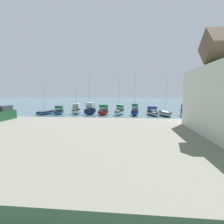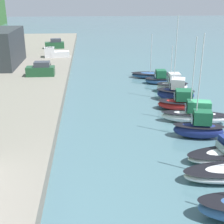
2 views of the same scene
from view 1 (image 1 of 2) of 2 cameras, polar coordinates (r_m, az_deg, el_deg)
The scene contains 14 objects.
ground_plane at distance 44.00m, azimuth 3.45°, elevation -0.75°, with size 320.00×320.00×0.00m, color #476B75.
quay_promenade at distance 17.65m, azimuth 0.26°, elevation -9.18°, with size 139.30×22.89×1.25m.
moored_boat_0 at distance 44.05m, azimuth 22.96°, elevation 0.13°, with size 3.62×7.94×6.55m.
moored_boat_1 at distance 43.58m, azimuth 16.93°, elevation -0.28°, with size 2.82×8.52×9.27m.
moored_boat_2 at distance 44.03m, azimuth 13.04°, elevation 0.05°, with size 3.29×8.20×2.05m.
moored_boat_3 at distance 42.20m, azimuth 7.48°, elevation 0.35°, with size 2.68×5.09×9.87m.
moored_boat_4 at distance 43.09m, azimuth 2.58°, elevation 0.33°, with size 3.25×7.29×9.11m.
moored_boat_5 at distance 43.18m, azimuth -2.81°, elevation 0.31°, with size 3.32×5.82×2.45m.
moored_boat_6 at distance 44.02m, azimuth -7.15°, elevation 0.68°, with size 3.77×5.31×10.63m.
moored_boat_7 at distance 45.52m, azimuth -11.58°, elevation 0.63°, with size 2.29×4.48×6.43m.
moored_boat_8 at distance 46.15m, azimuth -16.96°, elevation 0.26°, with size 2.36×4.42×2.13m.
moored_boat_9 at distance 47.33m, azimuth -20.76°, elevation -0.02°, with size 3.70×7.60×7.04m.
parked_car_0 at distance 31.12m, azimuth -32.17°, elevation -0.55°, with size 1.83×4.21×2.16m.
person_on_quay at distance 27.30m, azimuth 31.30°, elevation -0.92°, with size 0.40×0.40×2.14m.
Camera 1 is at (-1.56, 43.65, 5.30)m, focal length 28.00 mm.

